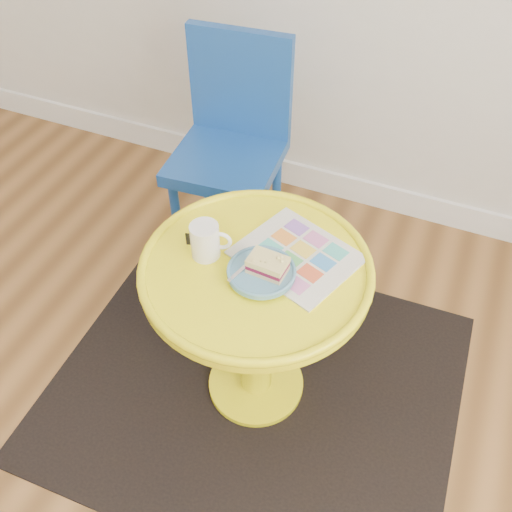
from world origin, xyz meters
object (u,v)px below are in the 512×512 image
at_px(plate, 261,272).
at_px(newspaper, 296,255).
at_px(mug, 206,240).
at_px(chair, 232,138).
at_px(side_table, 256,306).

bearing_deg(plate, newspaper, 61.53).
relative_size(newspaper, mug, 2.71).
bearing_deg(plate, chair, 120.58).
height_order(side_table, newspaper, newspaper).
xyz_separation_m(side_table, newspaper, (0.08, 0.08, 0.17)).
relative_size(side_table, chair, 0.72).
bearing_deg(mug, chair, 94.09).
xyz_separation_m(chair, plate, (0.39, -0.67, 0.11)).
relative_size(newspaper, plate, 1.68).
xyz_separation_m(chair, newspaper, (0.45, -0.56, 0.10)).
bearing_deg(mug, plate, -21.67).
bearing_deg(chair, side_table, -64.86).
relative_size(side_table, mug, 5.64).
xyz_separation_m(side_table, chair, (-0.37, 0.64, 0.07)).
relative_size(mug, plate, 0.62).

